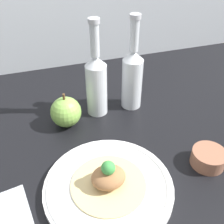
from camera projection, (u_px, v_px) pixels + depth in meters
ground_plane at (129, 156)px, 68.55cm from camera, size 180.00×110.00×4.00cm
plate at (109, 186)px, 57.07cm from camera, size 28.23×28.23×2.07cm
plated_food at (108, 179)px, 55.51cm from camera, size 16.38×16.38×6.92cm
cider_bottle_left at (96, 82)px, 74.45cm from camera, size 6.11×6.11×28.34cm
cider_bottle_right at (132, 76)px, 77.17cm from camera, size 6.11×6.11×28.34cm
apple at (66, 112)px, 73.22cm from camera, size 8.66×8.66×10.31cm
dipping_bowl at (208, 158)px, 62.63cm from camera, size 8.12×8.12×3.86cm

